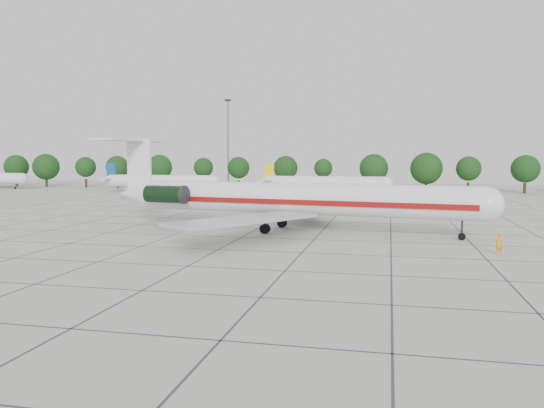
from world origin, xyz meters
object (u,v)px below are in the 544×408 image
(ground_crew, at_px, (499,244))
(main_airliner, at_px, (279,198))
(bg_airliner_c, at_px, (325,183))
(floodlight_mast, at_px, (228,138))
(bg_airliner_b, at_px, (160,181))

(ground_crew, bearing_deg, main_airliner, -51.48)
(main_airliner, xyz_separation_m, ground_crew, (22.46, -11.19, -2.95))
(bg_airliner_c, xyz_separation_m, floodlight_mast, (-31.33, 26.13, 11.37))
(ground_crew, xyz_separation_m, floodlight_mast, (-55.44, 97.10, 13.28))
(bg_airliner_c, bearing_deg, floodlight_mast, 140.17)
(main_airliner, bearing_deg, floodlight_mast, 119.60)
(ground_crew, distance_m, bg_airliner_c, 74.97)
(main_airliner, distance_m, bg_airliner_c, 59.81)
(floodlight_mast, bearing_deg, bg_airliner_b, -110.13)
(main_airliner, distance_m, bg_airliner_b, 73.47)
(bg_airliner_c, bearing_deg, main_airliner, -88.42)
(ground_crew, height_order, floodlight_mast, floodlight_mast)
(main_airliner, xyz_separation_m, floodlight_mast, (-32.98, 85.91, 10.33))
(bg_airliner_b, bearing_deg, bg_airliner_c, -0.18)
(bg_airliner_c, height_order, floodlight_mast, floodlight_mast)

